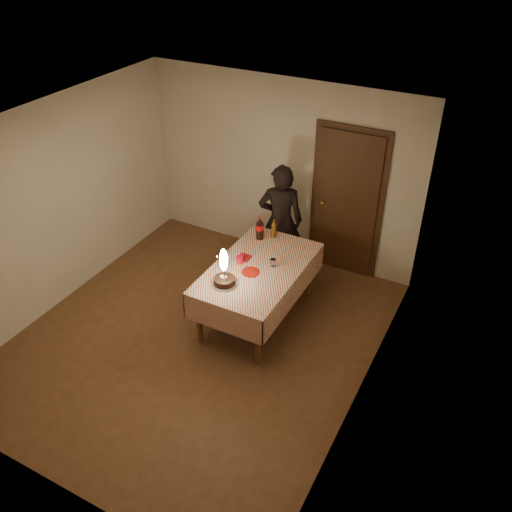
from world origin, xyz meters
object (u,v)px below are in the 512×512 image
Objects in this scene: red_plate at (251,272)px; cola_bottle at (260,228)px; birthday_cake at (224,274)px; red_cup at (240,260)px; amber_bottle_left at (274,229)px; clear_cup at (273,263)px; photographer at (280,221)px; dining_table at (258,274)px.

cola_bottle reaches higher than red_plate.
red_cup is (-0.05, 0.45, -0.08)m from birthday_cake.
clear_cup is at bearing -64.50° from amber_bottle_left.
birthday_cake is 4.75× the size of red_cup.
red_cup is 0.31× the size of cola_bottle.
cola_bottle is at bearing -101.86° from photographer.
cola_bottle is at bearing 95.30° from birthday_cake.
dining_table is 0.24m from clear_cup.
red_plate is at bearing -124.88° from clear_cup.
red_plate is 0.86× the size of amber_bottle_left.
red_plate is 0.13× the size of photographer.
red_cup is 0.06× the size of photographer.
cola_bottle is 0.19m from amber_bottle_left.
amber_bottle_left is (-0.29, 0.60, 0.07)m from clear_cup.
dining_table is at bearing 5.85° from red_cup.
dining_table is at bearing -64.40° from cola_bottle.
red_plate is 2.20× the size of red_cup.
clear_cup is at bearing -69.64° from photographer.
birthday_cake is (-0.19, -0.48, 0.23)m from dining_table.
photographer is at bearing 90.32° from birthday_cake.
red_plate is 1.17m from photographer.
cola_bottle is at bearing 115.60° from dining_table.
amber_bottle_left reaches higher than dining_table.
amber_bottle_left is at bearing 87.86° from birthday_cake.
red_cup is at bearing -92.10° from photographer.
birthday_cake is at bearing -119.37° from clear_cup.
birthday_cake is 1.86× the size of amber_bottle_left.
red_cup is at bearing -97.07° from amber_bottle_left.
amber_bottle_left is (0.09, 0.74, 0.07)m from red_cup.
red_plate is 0.30m from clear_cup.
photographer reaches higher than red_plate.
photographer is (-0.05, 0.31, -0.06)m from amber_bottle_left.
red_cup is at bearing -160.17° from clear_cup.
red_plate is at bearing 65.07° from birthday_cake.
photographer is (-0.34, 0.91, 0.02)m from clear_cup.
dining_table is 3.62× the size of birthday_cake.
photographer is at bearing 78.14° from cola_bottle.
cola_bottle is 0.45m from photographer.
dining_table is 1.05× the size of photographer.
clear_cup is at bearing -48.22° from cola_bottle.
dining_table is 0.71m from cola_bottle.
photographer reaches higher than red_cup.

